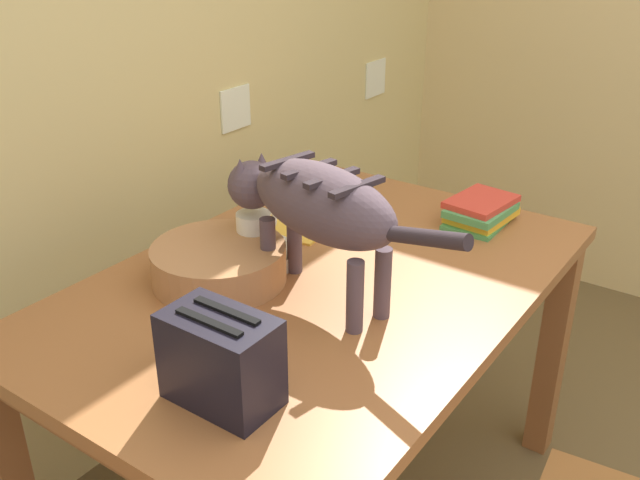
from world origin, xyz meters
TOP-DOWN VIEW (x-y plane):
  - wall_rear at (0.00, 1.93)m, footprint 4.33×0.11m
  - dining_table at (0.08, 1.21)m, footprint 1.35×0.90m
  - cat at (0.01, 1.18)m, footprint 0.23×0.66m
  - saucer_bowl at (0.06, 1.39)m, footprint 0.20×0.20m
  - coffee_mug at (0.06, 1.39)m, footprint 0.13×0.08m
  - magazine at (0.34, 1.44)m, footprint 0.30×0.22m
  - book_stack at (0.59, 1.04)m, footprint 0.22×0.16m
  - wicker_basket at (-0.06, 1.40)m, footprint 0.31×0.31m
  - toaster at (-0.38, 1.10)m, footprint 0.12×0.20m

SIDE VIEW (x-z plane):
  - dining_table at x=0.08m, z-range 0.29..1.04m
  - magazine at x=0.34m, z-range 0.75..0.76m
  - saucer_bowl at x=0.06m, z-range 0.75..0.79m
  - book_stack at x=0.59m, z-range 0.75..0.82m
  - wicker_basket at x=-0.06m, z-range 0.75..0.84m
  - coffee_mug at x=0.06m, z-range 0.79..0.88m
  - toaster at x=-0.38m, z-range 0.75..0.92m
  - cat at x=0.01m, z-range 0.81..1.13m
  - wall_rear at x=0.00m, z-range 0.00..2.50m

